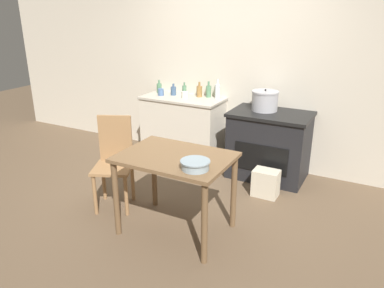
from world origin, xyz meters
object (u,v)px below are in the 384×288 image
cup_mid_right (161,92)px  chair (114,160)px  stove (269,145)px  cup_right (185,95)px  bottle_left (217,91)px  bottle_center_right (184,90)px  work_table (175,168)px  flour_sack (266,183)px  bottle_mid_left (173,91)px  mixing_bowl_large (195,164)px  stock_pot (265,101)px  bottle_far_left (159,88)px  bottle_center (199,91)px  bottle_center_left (209,91)px

cup_mid_right → chair: bearing=-77.1°
cup_mid_right → stove: bearing=-0.1°
cup_right → bottle_left: bearing=25.7°
chair → bottle_center_right: (-0.09, 1.71, 0.44)m
work_table → bottle_left: 1.92m
stove → bottle_center_right: (-1.34, 0.22, 0.53)m
flour_sack → bottle_center_right: (-1.49, 0.76, 0.80)m
stove → bottle_left: 1.02m
bottle_mid_left → bottle_center_right: bottle_center_right is taller
mixing_bowl_large → stock_pot: bearing=90.2°
bottle_left → bottle_center_right: size_ratio=1.55×
bottle_left → bottle_center_right: bottle_left is taller
stock_pot → cup_right: stock_pot is taller
bottle_far_left → bottle_center: 0.63m
bottle_left → bottle_far_left: bearing=-175.6°
chair → bottle_center_right: size_ratio=5.79×
flour_sack → cup_mid_right: 1.99m
flour_sack → bottle_mid_left: (-1.60, 0.64, 0.80)m
flour_sack → bottle_center_left: (-1.11, 0.75, 0.82)m
flour_sack → cup_mid_right: bearing=162.9°
bottle_far_left → cup_mid_right: size_ratio=1.91×
work_table → cup_right: cup_right is taller
work_table → stock_pot: bearing=80.1°
flour_sack → stock_pot: size_ratio=0.96×
flour_sack → bottle_center_right: size_ratio=1.86×
bottle_mid_left → stock_pot: bearing=-2.1°
bottle_center_left → chair: bearing=-99.9°
chair → stock_pot: (1.15, 1.54, 0.45)m
chair → stock_pot: 1.97m
bottle_center_left → bottle_center: (-0.12, -0.04, -0.00)m
stove → bottle_center_right: bottle_center_right is taller
bottle_far_left → cup_right: 0.51m
stock_pot → bottle_center_right: stock_pot is taller
cup_right → stove: bearing=-1.0°
mixing_bowl_large → bottle_center: 2.23m
bottle_left → cup_right: bottle_left is taller
work_table → bottle_center_right: bearing=116.8°
stock_pot → cup_right: size_ratio=3.69×
bottle_left → bottle_center: bearing=-173.3°
stove → bottle_left: (-0.82, 0.21, 0.57)m
stove → cup_mid_right: bearing=179.9°
bottle_far_left → bottle_center_right: bearing=11.9°
bottle_center_right → chair: bearing=-87.1°
flour_sack → cup_mid_right: (-1.75, 0.54, 0.78)m
flour_sack → bottle_left: 1.48m
stove → bottle_center_left: size_ratio=4.49×
bottle_left → mixing_bowl_large: bearing=-70.4°
work_table → bottle_far_left: bearing=126.4°
mixing_bowl_large → chair: bearing=163.9°
bottle_center_left → cup_right: 0.33m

